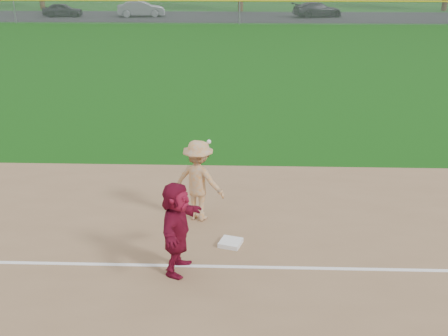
{
  "coord_description": "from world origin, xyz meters",
  "views": [
    {
      "loc": [
        0.44,
        -10.77,
        6.06
      ],
      "look_at": [
        0.0,
        1.5,
        1.3
      ],
      "focal_mm": 45.0,
      "sensor_mm": 36.0,
      "label": 1
    }
  ],
  "objects_px": {
    "first_base": "(231,243)",
    "car_right": "(317,10)",
    "car_mid": "(141,9)",
    "base_runner": "(177,228)",
    "car_left": "(63,10)"
  },
  "relations": [
    {
      "from": "first_base",
      "to": "car_right",
      "type": "bearing_deg",
      "value": 80.92
    },
    {
      "from": "car_mid",
      "to": "car_right",
      "type": "relative_size",
      "value": 0.95
    },
    {
      "from": "base_runner",
      "to": "car_right",
      "type": "height_order",
      "value": "base_runner"
    },
    {
      "from": "first_base",
      "to": "base_runner",
      "type": "bearing_deg",
      "value": -133.53
    },
    {
      "from": "first_base",
      "to": "car_right",
      "type": "distance_m",
      "value": 46.51
    },
    {
      "from": "car_left",
      "to": "car_right",
      "type": "xyz_separation_m",
      "value": [
        24.92,
        0.63,
        0.05
      ]
    },
    {
      "from": "car_mid",
      "to": "base_runner",
      "type": "bearing_deg",
      "value": -177.64
    },
    {
      "from": "base_runner",
      "to": "car_mid",
      "type": "xyz_separation_m",
      "value": [
        -8.87,
        46.68,
        -0.21
      ]
    },
    {
      "from": "first_base",
      "to": "car_left",
      "type": "bearing_deg",
      "value": 111.22
    },
    {
      "from": "base_runner",
      "to": "car_left",
      "type": "relative_size",
      "value": 0.5
    },
    {
      "from": "first_base",
      "to": "car_mid",
      "type": "bearing_deg",
      "value": 102.26
    },
    {
      "from": "first_base",
      "to": "car_right",
      "type": "height_order",
      "value": "car_right"
    },
    {
      "from": "car_left",
      "to": "base_runner",
      "type": "bearing_deg",
      "value": -164.36
    },
    {
      "from": "car_mid",
      "to": "car_right",
      "type": "height_order",
      "value": "car_mid"
    },
    {
      "from": "base_runner",
      "to": "car_left",
      "type": "xyz_separation_m",
      "value": [
        -16.55,
        46.38,
        -0.32
      ]
    }
  ]
}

